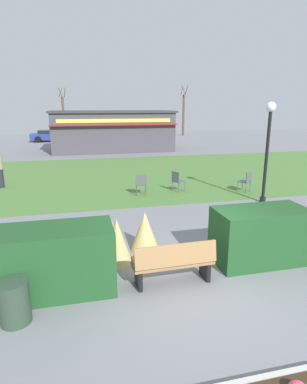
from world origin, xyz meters
name	(u,v)px	position (x,y,z in m)	size (l,w,h in m)	color
ground_plane	(199,282)	(0.00, 0.00, 0.00)	(80.00, 80.00, 0.00)	slate
lawn_patch	(122,175)	(0.00, 11.36, 0.00)	(36.00, 12.00, 0.01)	#4C7A38
park_bench	(174,263)	(-0.55, 0.07, 0.48)	(1.71, 0.56, 0.95)	#9E7547
hedge_left	(45,261)	(-3.08, 0.37, 0.67)	(2.65, 1.10, 1.33)	#1E4C23
hedge_right	(260,235)	(1.73, 0.59, 0.65)	(2.18, 1.10, 1.30)	#1E4C23
ornamental_grass_behind_left	(117,241)	(-1.56, 1.27, 0.55)	(0.70, 0.70, 1.10)	tan
ornamental_grass_behind_right	(145,231)	(-0.78, 1.82, 0.51)	(0.75, 0.75, 1.03)	tan
ornamental_grass_behind_center	(112,238)	(-1.63, 1.71, 0.46)	(0.54, 0.54, 0.91)	tan
lamppost_mid	(268,140)	(4.55, 4.96, 2.38)	(0.36, 0.36, 3.75)	black
trash_bin	(14,302)	(-3.54, -0.47, 0.38)	(0.52, 0.52, 0.77)	#2D4233
food_kiosk	(112,131)	(0.68, 21.50, 1.64)	(9.93, 4.89, 3.26)	#47424C
cafe_chair_west	(141,183)	(0.18, 7.04, 0.53)	(0.50, 0.50, 0.89)	#4C5156
cafe_chair_east	(246,180)	(4.67, 6.47, 0.53)	(0.61, 0.61, 0.89)	#4C5156
cafe_chair_center	(177,180)	(1.82, 7.27, 0.53)	(0.59, 0.59, 0.89)	#4C5156
parked_car_west_slot	(51,135)	(-4.79, 30.24, 0.64)	(4.24, 2.14, 1.20)	navy
tree_left_bg	(184,114)	(11.07, 33.81, 2.67)	(0.91, 0.96, 6.06)	brown
tree_right_bg	(63,115)	(-3.58, 36.54, 2.54)	(0.91, 0.96, 5.80)	brown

